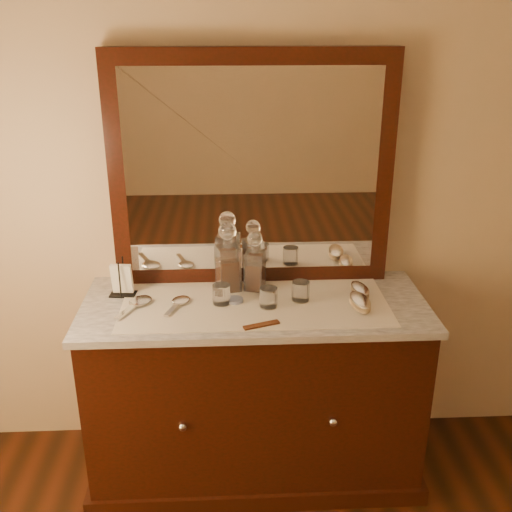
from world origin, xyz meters
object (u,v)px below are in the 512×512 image
at_px(decanter_left, 228,264).
at_px(hand_mirror_outer, 138,303).
at_px(pin_dish, 235,300).
at_px(brush_near, 360,302).
at_px(napkin_rack, 122,281).
at_px(hand_mirror_inner, 179,302).
at_px(dresser_cabinet, 255,391).
at_px(decanter_right, 255,267).
at_px(mirror_frame, 252,171).
at_px(comb, 261,325).
at_px(brush_far, 360,290).

relative_size(decanter_left, hand_mirror_outer, 1.35).
bearing_deg(pin_dish, brush_near, -8.58).
bearing_deg(napkin_rack, hand_mirror_inner, -23.12).
distance_m(dresser_cabinet, pin_dish, 0.46).
xyz_separation_m(decanter_right, hand_mirror_inner, (-0.32, -0.13, -0.09)).
relative_size(mirror_frame, hand_mirror_inner, 6.19).
distance_m(decanter_left, brush_near, 0.58).
xyz_separation_m(decanter_left, brush_near, (0.54, -0.20, -0.10)).
bearing_deg(comb, decanter_right, 72.11).
height_order(comb, brush_far, brush_far).
distance_m(dresser_cabinet, brush_far, 0.65).
bearing_deg(comb, mirror_frame, 72.51).
xyz_separation_m(pin_dish, decanter_left, (-0.03, 0.12, 0.11)).
bearing_deg(comb, napkin_rack, 132.15).
bearing_deg(hand_mirror_outer, napkin_rack, 125.66).
relative_size(comb, hand_mirror_outer, 0.64).
distance_m(napkin_rack, decanter_left, 0.46).
xyz_separation_m(mirror_frame, decanter_right, (0.01, -0.12, -0.39)).
xyz_separation_m(decanter_left, hand_mirror_inner, (-0.20, -0.13, -0.11)).
xyz_separation_m(comb, napkin_rack, (-0.58, 0.31, 0.06)).
relative_size(pin_dish, brush_far, 0.46).
bearing_deg(hand_mirror_inner, hand_mirror_outer, -179.29).
height_order(decanter_left, hand_mirror_outer, decanter_left).
distance_m(pin_dish, decanter_right, 0.18).
distance_m(mirror_frame, hand_mirror_outer, 0.73).
relative_size(decanter_right, brush_far, 1.74).
relative_size(pin_dish, napkin_rack, 0.43).
height_order(brush_far, hand_mirror_inner, brush_far).
relative_size(pin_dish, hand_mirror_outer, 0.31).
bearing_deg(brush_near, mirror_frame, 143.52).
xyz_separation_m(napkin_rack, hand_mirror_outer, (0.08, -0.11, -0.05)).
relative_size(dresser_cabinet, brush_far, 9.19).
bearing_deg(decanter_left, mirror_frame, 46.62).
relative_size(dresser_cabinet, hand_mirror_outer, 6.18).
xyz_separation_m(dresser_cabinet, brush_far, (0.45, 0.05, 0.46)).
relative_size(mirror_frame, hand_mirror_outer, 5.30).
distance_m(brush_near, hand_mirror_outer, 0.91).
distance_m(comb, napkin_rack, 0.66).
bearing_deg(brush_near, pin_dish, 171.42).
bearing_deg(brush_far, napkin_rack, 176.97).
bearing_deg(brush_near, decanter_left, 159.41).
height_order(decanter_left, hand_mirror_inner, decanter_left).
relative_size(comb, decanter_left, 0.47).
relative_size(dresser_cabinet, brush_near, 8.12).
relative_size(decanter_right, hand_mirror_outer, 1.17).
bearing_deg(decanter_right, dresser_cabinet, -92.77).
distance_m(mirror_frame, brush_near, 0.71).
height_order(comb, hand_mirror_outer, hand_mirror_outer).
height_order(pin_dish, hand_mirror_inner, hand_mirror_inner).
relative_size(brush_near, hand_mirror_inner, 0.89).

